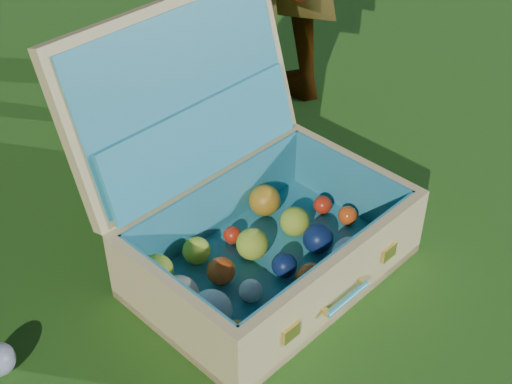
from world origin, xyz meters
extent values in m
plane|color=#215114|center=(0.00, 0.00, 0.00)|extent=(60.00, 60.00, 0.00)
cube|color=#D7BA74|center=(0.10, 0.10, 0.01)|extent=(0.79, 0.66, 0.02)
cube|color=#D7BA74|center=(0.18, -0.10, 0.10)|extent=(0.65, 0.25, 0.20)
cube|color=#D7BA74|center=(0.03, 0.30, 0.10)|extent=(0.65, 0.25, 0.20)
cube|color=#D7BA74|center=(-0.20, -0.01, 0.10)|extent=(0.16, 0.39, 0.20)
cube|color=#D7BA74|center=(0.41, 0.21, 0.10)|extent=(0.16, 0.39, 0.20)
cube|color=teal|center=(0.10, 0.10, 0.03)|extent=(0.73, 0.59, 0.01)
cube|color=teal|center=(0.17, -0.08, 0.11)|extent=(0.59, 0.22, 0.18)
cube|color=teal|center=(0.04, 0.29, 0.11)|extent=(0.59, 0.22, 0.18)
cube|color=teal|center=(-0.19, 0.00, 0.11)|extent=(0.14, 0.38, 0.18)
cube|color=teal|center=(0.40, 0.21, 0.11)|extent=(0.14, 0.38, 0.18)
cube|color=#D7BA74|center=(0.00, 0.40, 0.41)|extent=(0.70, 0.39, 0.44)
cube|color=teal|center=(0.01, 0.38, 0.42)|extent=(0.63, 0.33, 0.39)
cube|color=teal|center=(0.02, 0.33, 0.30)|extent=(0.60, 0.28, 0.19)
cube|color=#F2C659|center=(0.01, -0.18, 0.10)|extent=(0.05, 0.03, 0.04)
cube|color=#F2C659|center=(0.35, -0.05, 0.10)|extent=(0.05, 0.03, 0.04)
cylinder|color=teal|center=(0.19, -0.13, 0.08)|extent=(0.14, 0.06, 0.02)
cube|color=#F2C659|center=(0.12, -0.14, 0.08)|extent=(0.02, 0.02, 0.01)
cube|color=#F2C659|center=(0.25, -0.10, 0.08)|extent=(0.02, 0.02, 0.01)
sphere|color=#B67618|center=(-0.09, -0.11, 0.07)|extent=(0.07, 0.07, 0.07)
sphere|color=#C8B08D|center=(0.03, -0.09, 0.07)|extent=(0.08, 0.08, 0.08)
sphere|color=#EB4C13|center=(0.15, -0.02, 0.07)|extent=(0.08, 0.08, 0.08)
sphere|color=silver|center=(0.27, 0.00, 0.08)|extent=(0.10, 0.10, 0.10)
sphere|color=#B5C730|center=(0.41, 0.05, 0.07)|extent=(0.07, 0.07, 0.07)
sphere|color=silver|center=(-0.12, -0.02, 0.08)|extent=(0.10, 0.10, 0.10)
sphere|color=silver|center=(0.00, 0.01, 0.06)|extent=(0.06, 0.06, 0.06)
sphere|color=#0E1D46|center=(0.12, 0.05, 0.06)|extent=(0.07, 0.07, 0.07)
sphere|color=#0E1D46|center=(0.24, 0.10, 0.07)|extent=(0.08, 0.08, 0.08)
sphere|color=#EB4C13|center=(0.37, 0.16, 0.06)|extent=(0.05, 0.05, 0.05)
sphere|color=#C8B08D|center=(-0.17, 0.05, 0.08)|extent=(0.10, 0.10, 0.10)
sphere|color=#EB4C13|center=(-0.04, 0.10, 0.07)|extent=(0.07, 0.07, 0.07)
sphere|color=#B5C730|center=(0.07, 0.15, 0.07)|extent=(0.08, 0.08, 0.08)
sphere|color=#B5C730|center=(0.22, 0.18, 0.07)|extent=(0.08, 0.08, 0.08)
sphere|color=red|center=(0.33, 0.23, 0.06)|extent=(0.05, 0.05, 0.05)
sphere|color=#B5C730|center=(-0.18, 0.17, 0.07)|extent=(0.08, 0.08, 0.08)
sphere|color=#B5C730|center=(-0.06, 0.20, 0.07)|extent=(0.07, 0.07, 0.07)
sphere|color=red|center=(0.05, 0.22, 0.06)|extent=(0.05, 0.05, 0.05)
sphere|color=#B67618|center=(0.18, 0.29, 0.08)|extent=(0.09, 0.09, 0.09)
camera|label=1|loc=(-0.51, -1.08, 1.31)|focal=50.00mm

